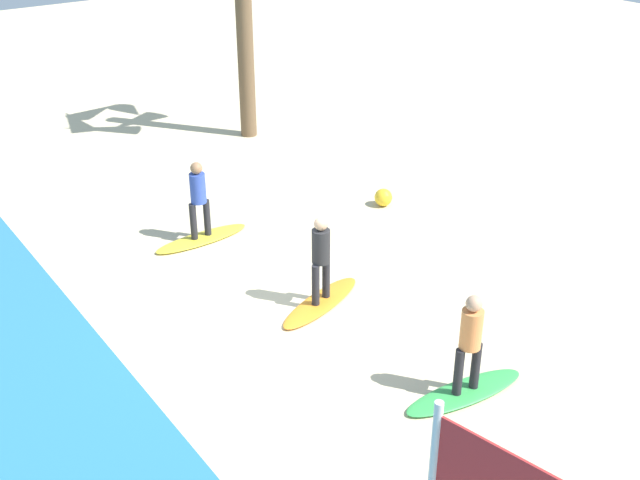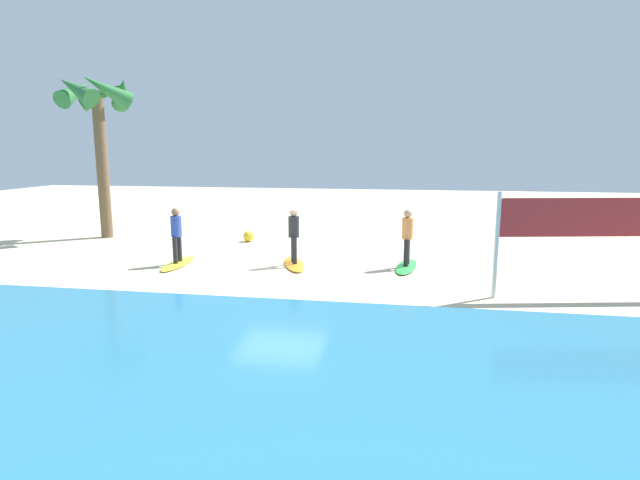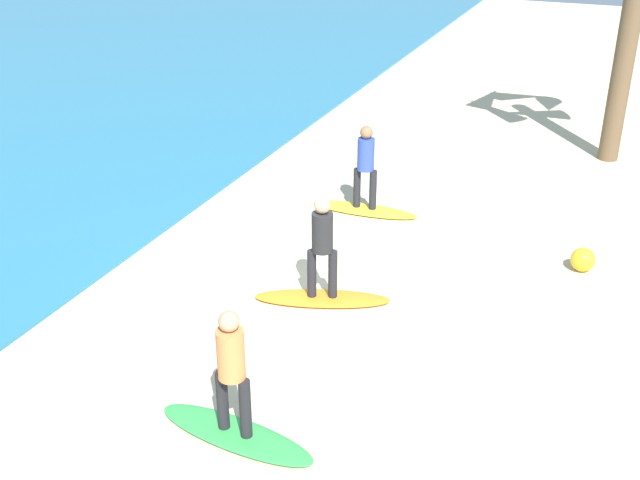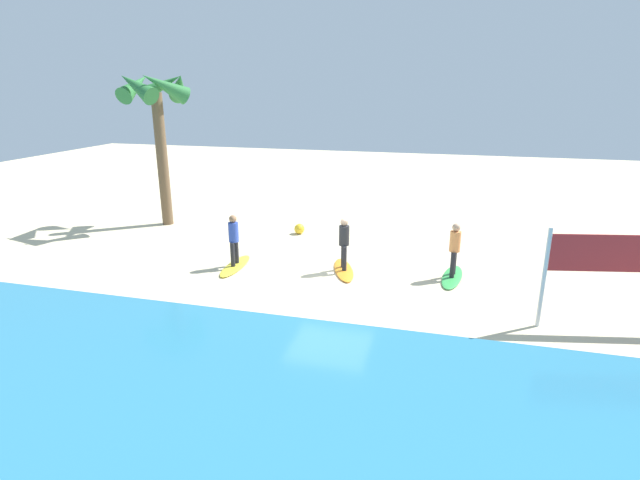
# 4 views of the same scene
# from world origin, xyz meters

# --- Properties ---
(ground_plane) EXTENTS (60.00, 60.00, 0.00)m
(ground_plane) POSITION_xyz_m (0.00, 0.00, 0.00)
(ground_plane) COLOR beige
(surfboard_green) EXTENTS (0.79, 2.15, 0.09)m
(surfboard_green) POSITION_xyz_m (-3.60, -0.87, 0.04)
(surfboard_green) COLOR green
(surfboard_green) RESTS_ON ground
(surfer_green) EXTENTS (0.32, 0.46, 1.64)m
(surfer_green) POSITION_xyz_m (-3.60, -0.87, 1.04)
(surfer_green) COLOR #232328
(surfer_green) RESTS_ON surfboard_green
(surfboard_orange) EXTENTS (1.21, 2.17, 0.09)m
(surfboard_orange) POSITION_xyz_m (-0.28, -0.62, 0.04)
(surfboard_orange) COLOR orange
(surfboard_orange) RESTS_ON ground
(surfer_orange) EXTENTS (0.32, 0.44, 1.64)m
(surfer_orange) POSITION_xyz_m (-0.28, -0.62, 1.04)
(surfer_orange) COLOR #232328
(surfer_orange) RESTS_ON surfboard_orange
(surfboard_yellow) EXTENTS (0.63, 2.12, 0.09)m
(surfboard_yellow) POSITION_xyz_m (3.19, -0.08, 0.04)
(surfboard_yellow) COLOR yellow
(surfboard_yellow) RESTS_ON ground
(surfer_yellow) EXTENTS (0.32, 0.46, 1.64)m
(surfer_yellow) POSITION_xyz_m (3.19, -0.08, 1.04)
(surfer_yellow) COLOR #232328
(surfer_yellow) RESTS_ON surfboard_yellow
(palm_tree) EXTENTS (2.88, 3.03, 6.29)m
(palm_tree) POSITION_xyz_m (8.11, -4.23, 5.04)
(palm_tree) COLOR brown
(palm_tree) RESTS_ON ground
(beach_ball) EXTENTS (0.40, 0.40, 0.40)m
(beach_ball) POSITION_xyz_m (2.29, -4.23, 0.20)
(beach_ball) COLOR yellow
(beach_ball) RESTS_ON ground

